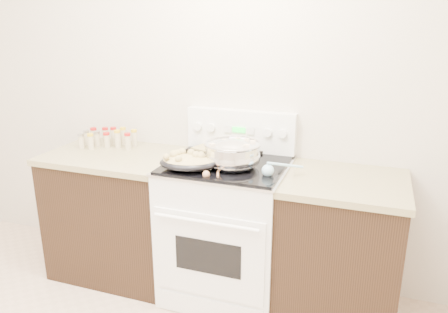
% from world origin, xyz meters
% --- Properties ---
extents(counter_left, '(0.93, 0.67, 0.92)m').
position_xyz_m(counter_left, '(-0.48, 1.43, 0.46)').
color(counter_left, black).
rests_on(counter_left, ground).
extents(counter_right, '(0.73, 0.67, 0.92)m').
position_xyz_m(counter_right, '(1.08, 1.43, 0.46)').
color(counter_right, black).
rests_on(counter_right, ground).
extents(kitchen_range, '(0.78, 0.73, 1.22)m').
position_xyz_m(kitchen_range, '(0.35, 1.42, 0.49)').
color(kitchen_range, white).
rests_on(kitchen_range, ground).
extents(mixing_bowl, '(0.37, 0.37, 0.20)m').
position_xyz_m(mixing_bowl, '(0.41, 1.36, 1.02)').
color(mixing_bowl, silver).
rests_on(mixing_bowl, kitchen_range).
extents(roasting_pan, '(0.41, 0.34, 0.11)m').
position_xyz_m(roasting_pan, '(0.17, 1.23, 0.99)').
color(roasting_pan, black).
rests_on(roasting_pan, kitchen_range).
extents(baking_sheet, '(0.51, 0.43, 0.06)m').
position_xyz_m(baking_sheet, '(0.27, 1.62, 0.96)').
color(baking_sheet, black).
rests_on(baking_sheet, kitchen_range).
extents(wooden_spoon, '(0.10, 0.24, 0.04)m').
position_xyz_m(wooden_spoon, '(0.33, 1.18, 0.95)').
color(wooden_spoon, tan).
rests_on(wooden_spoon, kitchen_range).
extents(blue_ladle, '(0.22, 0.18, 0.09)m').
position_xyz_m(blue_ladle, '(0.66, 1.30, 0.97)').
color(blue_ladle, '#9CCDE8').
rests_on(blue_ladle, kitchen_range).
extents(spice_jars, '(0.40, 0.23, 0.13)m').
position_xyz_m(spice_jars, '(-0.63, 1.57, 0.98)').
color(spice_jars, '#BFB28C').
rests_on(spice_jars, counter_left).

